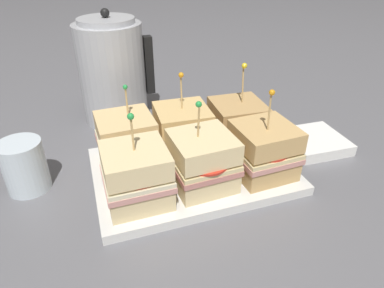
{
  "coord_description": "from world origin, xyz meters",
  "views": [
    {
      "loc": [
        -0.17,
        -0.51,
        0.4
      ],
      "look_at": [
        0.0,
        0.0,
        0.07
      ],
      "focal_mm": 32.0,
      "sensor_mm": 36.0,
      "label": 1
    }
  ],
  "objects_px": {
    "kettle_steel": "(113,72)",
    "sandwich_back_right": "(237,123)",
    "sandwich_back_center": "(182,131)",
    "serving_platter": "(192,170)",
    "sandwich_front_center": "(203,161)",
    "drinking_glass": "(24,166)",
    "sandwich_back_left": "(127,140)",
    "sandwich_front_right": "(264,150)",
    "napkin_stack": "(314,142)",
    "sandwich_front_left": "(137,175)"
  },
  "relations": [
    {
      "from": "napkin_stack",
      "to": "sandwich_front_center",
      "type": "bearing_deg",
      "value": -166.68
    },
    {
      "from": "serving_platter",
      "to": "kettle_steel",
      "type": "distance_m",
      "value": 0.33
    },
    {
      "from": "serving_platter",
      "to": "sandwich_back_left",
      "type": "xyz_separation_m",
      "value": [
        -0.11,
        0.06,
        0.06
      ]
    },
    {
      "from": "sandwich_back_right",
      "to": "drinking_glass",
      "type": "height_order",
      "value": "sandwich_back_right"
    },
    {
      "from": "sandwich_back_left",
      "to": "sandwich_back_center",
      "type": "height_order",
      "value": "sandwich_back_center"
    },
    {
      "from": "sandwich_front_left",
      "to": "kettle_steel",
      "type": "relative_size",
      "value": 0.6
    },
    {
      "from": "serving_platter",
      "to": "drinking_glass",
      "type": "xyz_separation_m",
      "value": [
        -0.3,
        0.06,
        0.04
      ]
    },
    {
      "from": "sandwich_front_center",
      "to": "napkin_stack",
      "type": "bearing_deg",
      "value": 13.32
    },
    {
      "from": "sandwich_back_center",
      "to": "sandwich_back_right",
      "type": "height_order",
      "value": "sandwich_back_right"
    },
    {
      "from": "sandwich_back_center",
      "to": "serving_platter",
      "type": "bearing_deg",
      "value": -88.7
    },
    {
      "from": "kettle_steel",
      "to": "sandwich_front_center",
      "type": "bearing_deg",
      "value": -74.07
    },
    {
      "from": "sandwich_front_left",
      "to": "drinking_glass",
      "type": "bearing_deg",
      "value": 146.91
    },
    {
      "from": "sandwich_front_center",
      "to": "sandwich_back_center",
      "type": "distance_m",
      "value": 0.11
    },
    {
      "from": "sandwich_front_right",
      "to": "sandwich_back_right",
      "type": "bearing_deg",
      "value": 89.43
    },
    {
      "from": "serving_platter",
      "to": "sandwich_back_left",
      "type": "bearing_deg",
      "value": 153.17
    },
    {
      "from": "sandwich_front_left",
      "to": "napkin_stack",
      "type": "bearing_deg",
      "value": 10.21
    },
    {
      "from": "serving_platter",
      "to": "napkin_stack",
      "type": "distance_m",
      "value": 0.29
    },
    {
      "from": "serving_platter",
      "to": "sandwich_front_center",
      "type": "bearing_deg",
      "value": -89.9
    },
    {
      "from": "serving_platter",
      "to": "sandwich_back_right",
      "type": "height_order",
      "value": "sandwich_back_right"
    },
    {
      "from": "sandwich_front_left",
      "to": "napkin_stack",
      "type": "height_order",
      "value": "sandwich_front_left"
    },
    {
      "from": "sandwich_front_left",
      "to": "drinking_glass",
      "type": "relative_size",
      "value": 1.67
    },
    {
      "from": "napkin_stack",
      "to": "sandwich_back_center",
      "type": "bearing_deg",
      "value": 170.91
    },
    {
      "from": "sandwich_back_right",
      "to": "napkin_stack",
      "type": "relative_size",
      "value": 1.37
    },
    {
      "from": "sandwich_front_left",
      "to": "sandwich_back_center",
      "type": "relative_size",
      "value": 0.95
    },
    {
      "from": "sandwich_front_right",
      "to": "serving_platter",
      "type": "bearing_deg",
      "value": 153.37
    },
    {
      "from": "sandwich_back_center",
      "to": "napkin_stack",
      "type": "height_order",
      "value": "sandwich_back_center"
    },
    {
      "from": "serving_platter",
      "to": "sandwich_back_center",
      "type": "distance_m",
      "value": 0.08
    },
    {
      "from": "sandwich_front_center",
      "to": "kettle_steel",
      "type": "relative_size",
      "value": 0.61
    },
    {
      "from": "sandwich_back_center",
      "to": "sandwich_front_right",
      "type": "bearing_deg",
      "value": -44.78
    },
    {
      "from": "kettle_steel",
      "to": "sandwich_back_right",
      "type": "bearing_deg",
      "value": -47.69
    },
    {
      "from": "sandwich_back_left",
      "to": "sandwich_back_center",
      "type": "bearing_deg",
      "value": 1.11
    },
    {
      "from": "sandwich_front_left",
      "to": "sandwich_back_left",
      "type": "bearing_deg",
      "value": 88.26
    },
    {
      "from": "sandwich_front_center",
      "to": "napkin_stack",
      "type": "distance_m",
      "value": 0.3
    },
    {
      "from": "kettle_steel",
      "to": "serving_platter",
      "type": "bearing_deg",
      "value": -71.27
    },
    {
      "from": "sandwich_front_right",
      "to": "sandwich_back_center",
      "type": "bearing_deg",
      "value": 135.22
    },
    {
      "from": "sandwich_front_center",
      "to": "sandwich_front_right",
      "type": "height_order",
      "value": "sandwich_front_right"
    },
    {
      "from": "sandwich_front_left",
      "to": "napkin_stack",
      "type": "xyz_separation_m",
      "value": [
        0.4,
        0.07,
        -0.05
      ]
    },
    {
      "from": "drinking_glass",
      "to": "napkin_stack",
      "type": "distance_m",
      "value": 0.59
    },
    {
      "from": "sandwich_front_center",
      "to": "kettle_steel",
      "type": "bearing_deg",
      "value": 105.93
    },
    {
      "from": "serving_platter",
      "to": "sandwich_back_right",
      "type": "bearing_deg",
      "value": 25.3
    },
    {
      "from": "sandwich_front_left",
      "to": "sandwich_back_right",
      "type": "relative_size",
      "value": 0.92
    },
    {
      "from": "sandwich_back_right",
      "to": "napkin_stack",
      "type": "distance_m",
      "value": 0.18
    },
    {
      "from": "serving_platter",
      "to": "sandwich_front_center",
      "type": "relative_size",
      "value": 2.3
    },
    {
      "from": "sandwich_back_center",
      "to": "kettle_steel",
      "type": "bearing_deg",
      "value": 112.66
    },
    {
      "from": "sandwich_front_center",
      "to": "drinking_glass",
      "type": "xyz_separation_m",
      "value": [
        -0.3,
        0.11,
        -0.02
      ]
    },
    {
      "from": "sandwich_front_left",
      "to": "drinking_glass",
      "type": "distance_m",
      "value": 0.22
    },
    {
      "from": "serving_platter",
      "to": "sandwich_front_left",
      "type": "height_order",
      "value": "sandwich_front_left"
    },
    {
      "from": "sandwich_back_left",
      "to": "sandwich_back_right",
      "type": "distance_m",
      "value": 0.23
    },
    {
      "from": "sandwich_back_center",
      "to": "drinking_glass",
      "type": "height_order",
      "value": "sandwich_back_center"
    },
    {
      "from": "sandwich_front_right",
      "to": "sandwich_back_center",
      "type": "distance_m",
      "value": 0.17
    }
  ]
}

